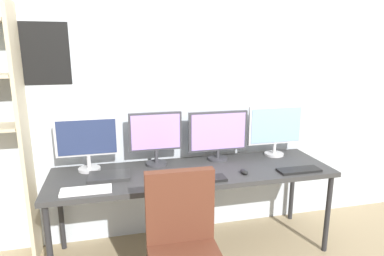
% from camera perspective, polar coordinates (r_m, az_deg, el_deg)
% --- Properties ---
extents(wall_back, '(4.72, 0.11, 2.60)m').
position_cam_1_polar(wall_back, '(3.05, -1.69, 5.45)').
color(wall_back, silver).
rests_on(wall_back, ground_plane).
extents(desk, '(2.32, 0.68, 0.74)m').
position_cam_1_polar(desk, '(2.81, 0.25, -8.18)').
color(desk, '#333333').
rests_on(desk, ground_plane).
extents(monitor_far_left, '(0.50, 0.18, 0.44)m').
position_cam_1_polar(monitor_far_left, '(2.85, -17.48, -2.09)').
color(monitor_far_left, silver).
rests_on(monitor_far_left, desk).
extents(monitor_center_left, '(0.45, 0.18, 0.46)m').
position_cam_1_polar(monitor_center_left, '(2.86, -6.24, -1.30)').
color(monitor_center_left, '#38383D').
rests_on(monitor_center_left, desk).
extents(monitor_center_right, '(0.54, 0.18, 0.45)m').
position_cam_1_polar(monitor_center_right, '(2.99, 4.48, -1.00)').
color(monitor_center_right, '#38383D').
rests_on(monitor_center_right, desk).
extents(monitor_far_right, '(0.53, 0.18, 0.47)m').
position_cam_1_polar(monitor_far_right, '(3.20, 14.07, 0.02)').
color(monitor_far_right, silver).
rests_on(monitor_far_right, desk).
extents(keyboard_left, '(0.35, 0.13, 0.02)m').
position_cam_1_polar(keyboard_left, '(2.51, -17.65, -10.14)').
color(keyboard_left, silver).
rests_on(keyboard_left, desk).
extents(keyboard_center, '(0.39, 0.13, 0.02)m').
position_cam_1_polar(keyboard_center, '(2.58, 1.50, -8.80)').
color(keyboard_center, black).
rests_on(keyboard_center, desk).
extents(keyboard_right, '(0.35, 0.13, 0.02)m').
position_cam_1_polar(keyboard_right, '(2.90, 17.83, -6.87)').
color(keyboard_right, black).
rests_on(keyboard_right, desk).
extents(computer_mouse, '(0.06, 0.10, 0.03)m').
position_cam_1_polar(computer_mouse, '(2.75, 8.90, -7.39)').
color(computer_mouse, black).
rests_on(computer_mouse, desk).
extents(laptop_closed, '(0.33, 0.23, 0.02)m').
position_cam_1_polar(laptop_closed, '(2.72, -13.93, -7.98)').
color(laptop_closed, '#2D2D2D').
rests_on(laptop_closed, desk).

